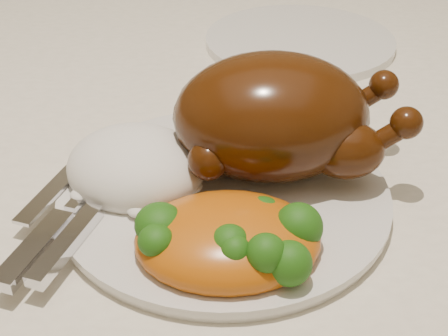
{
  "coord_description": "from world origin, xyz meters",
  "views": [
    {
      "loc": [
        0.03,
        -0.59,
        1.06
      ],
      "look_at": [
        0.02,
        -0.2,
        0.8
      ],
      "focal_mm": 50.0,
      "sensor_mm": 36.0,
      "label": 1
    }
  ],
  "objects_px": {
    "dining_table": "(209,168)",
    "roast_chicken": "(277,116)",
    "dinner_plate": "(224,195)",
    "side_plate": "(300,41)"
  },
  "relations": [
    {
      "from": "dining_table",
      "to": "roast_chicken",
      "type": "distance_m",
      "value": 0.24
    },
    {
      "from": "dining_table",
      "to": "roast_chicken",
      "type": "bearing_deg",
      "value": -69.7
    },
    {
      "from": "dinner_plate",
      "to": "roast_chicken",
      "type": "height_order",
      "value": "roast_chicken"
    },
    {
      "from": "side_plate",
      "to": "dining_table",
      "type": "bearing_deg",
      "value": -132.87
    },
    {
      "from": "dinner_plate",
      "to": "roast_chicken",
      "type": "xyz_separation_m",
      "value": [
        0.04,
        0.03,
        0.05
      ]
    },
    {
      "from": "dining_table",
      "to": "side_plate",
      "type": "xyz_separation_m",
      "value": [
        0.1,
        0.11,
        0.11
      ]
    },
    {
      "from": "dining_table",
      "to": "dinner_plate",
      "type": "bearing_deg",
      "value": -84.06
    },
    {
      "from": "dining_table",
      "to": "side_plate",
      "type": "bearing_deg",
      "value": 47.13
    },
    {
      "from": "dinner_plate",
      "to": "roast_chicken",
      "type": "relative_size",
      "value": 1.32
    },
    {
      "from": "roast_chicken",
      "to": "dining_table",
      "type": "bearing_deg",
      "value": 106.11
    }
  ]
}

